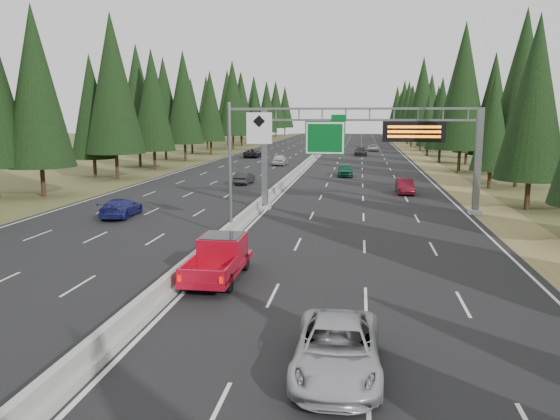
{
  "coord_description": "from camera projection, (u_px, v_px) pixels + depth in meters",
  "views": [
    {
      "loc": [
        7.62,
        -6.59,
        7.34
      ],
      "look_at": [
        3.74,
        20.0,
        2.65
      ],
      "focal_mm": 35.0,
      "sensor_mm": 36.0,
      "label": 1
    }
  ],
  "objects": [
    {
      "name": "tree_row_left",
      "position": [
        168.0,
        99.0,
        84.28
      ],
      "size": [
        11.93,
        242.81,
        18.69
      ],
      "color": "black",
      "rests_on": "ground"
    },
    {
      "name": "hov_sign_pole",
      "position": [
        239.0,
        160.0,
        32.21
      ],
      "size": [
        2.8,
        0.5,
        8.0
      ],
      "color": "slate",
      "rests_on": "road"
    },
    {
      "name": "car_onc_blue",
      "position": [
        121.0,
        208.0,
        39.21
      ],
      "size": [
        2.11,
        4.73,
        1.35
      ],
      "primitive_type": "imported",
      "rotation": [
        0.0,
        0.0,
        3.19
      ],
      "color": "navy",
      "rests_on": "road"
    },
    {
      "name": "median_barrier",
      "position": [
        311.0,
        159.0,
        86.68
      ],
      "size": [
        0.7,
        260.0,
        0.85
      ],
      "color": "#999A94",
      "rests_on": "road"
    },
    {
      "name": "car_ahead_far",
      "position": [
        337.0,
        140.0,
        144.23
      ],
      "size": [
        1.92,
        4.39,
        1.47
      ],
      "primitive_type": "imported",
      "rotation": [
        0.0,
        0.0,
        0.04
      ],
      "color": "black",
      "rests_on": "road"
    },
    {
      "name": "red_pickup",
      "position": [
        221.0,
        255.0,
        24.66
      ],
      "size": [
        2.01,
        5.63,
        1.84
      ],
      "color": "black",
      "rests_on": "road"
    },
    {
      "name": "car_ahead_dkred",
      "position": [
        405.0,
        186.0,
        50.85
      ],
      "size": [
        1.56,
        4.22,
        1.38
      ],
      "primitive_type": "imported",
      "rotation": [
        0.0,
        0.0,
        0.03
      ],
      "color": "#5C0D18",
      "rests_on": "road"
    },
    {
      "name": "shoulder_left",
      "position": [
        203.0,
        160.0,
        89.28
      ],
      "size": [
        3.6,
        260.0,
        0.06
      ],
      "primitive_type": "cube",
      "color": "#3E431F",
      "rests_on": "ground"
    },
    {
      "name": "car_ahead_dkgrey",
      "position": [
        360.0,
        151.0,
        98.47
      ],
      "size": [
        2.33,
        5.26,
        1.5
      ],
      "primitive_type": "imported",
      "rotation": [
        0.0,
        0.0,
        0.04
      ],
      "color": "black",
      "rests_on": "road"
    },
    {
      "name": "shoulder_right",
      "position": [
        426.0,
        163.0,
        84.21
      ],
      "size": [
        3.6,
        260.0,
        0.06
      ],
      "primitive_type": "cube",
      "color": "olive",
      "rests_on": "ground"
    },
    {
      "name": "car_onc_near",
      "position": [
        244.0,
        178.0,
        57.94
      ],
      "size": [
        1.6,
        4.0,
        1.29
      ],
      "primitive_type": "imported",
      "rotation": [
        0.0,
        0.0,
        3.08
      ],
      "color": "black",
      "rests_on": "road"
    },
    {
      "name": "car_ahead_green",
      "position": [
        345.0,
        170.0,
        65.3
      ],
      "size": [
        1.94,
        4.48,
        1.5
      ],
      "primitive_type": "imported",
      "rotation": [
        0.0,
        0.0,
        0.04
      ],
      "color": "#135335",
      "rests_on": "road"
    },
    {
      "name": "car_onc_far",
      "position": [
        253.0,
        153.0,
        94.21
      ],
      "size": [
        2.74,
        5.55,
        1.52
      ],
      "primitive_type": "imported",
      "rotation": [
        0.0,
        0.0,
        3.18
      ],
      "color": "black",
      "rests_on": "road"
    },
    {
      "name": "silver_minivan",
      "position": [
        337.0,
        349.0,
        15.42
      ],
      "size": [
        2.47,
        5.28,
        1.46
      ],
      "primitive_type": "imported",
      "rotation": [
        0.0,
        0.0,
        0.01
      ],
      "color": "#B1B1B6",
      "rests_on": "road"
    },
    {
      "name": "sign_gantry",
      "position": [
        378.0,
        143.0,
        40.6
      ],
      "size": [
        16.75,
        0.98,
        7.8
      ],
      "color": "slate",
      "rests_on": "road"
    },
    {
      "name": "car_ahead_white",
      "position": [
        373.0,
        148.0,
        110.75
      ],
      "size": [
        2.21,
        4.62,
        1.27
      ],
      "primitive_type": "imported",
      "rotation": [
        0.0,
        0.0,
        0.02
      ],
      "color": "silver",
      "rests_on": "road"
    },
    {
      "name": "car_onc_white",
      "position": [
        280.0,
        160.0,
        79.76
      ],
      "size": [
        1.91,
        4.68,
        1.59
      ],
      "primitive_type": "imported",
      "rotation": [
        0.0,
        0.0,
        3.15
      ],
      "color": "#BABABA",
      "rests_on": "road"
    },
    {
      "name": "road",
      "position": [
        311.0,
        161.0,
        86.74
      ],
      "size": [
        32.0,
        260.0,
        0.08
      ],
      "primitive_type": "cube",
      "color": "black",
      "rests_on": "ground"
    },
    {
      "name": "tree_row_right",
      "position": [
        470.0,
        100.0,
        72.64
      ],
      "size": [
        11.99,
        244.26,
        18.87
      ],
      "color": "black",
      "rests_on": "ground"
    }
  ]
}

